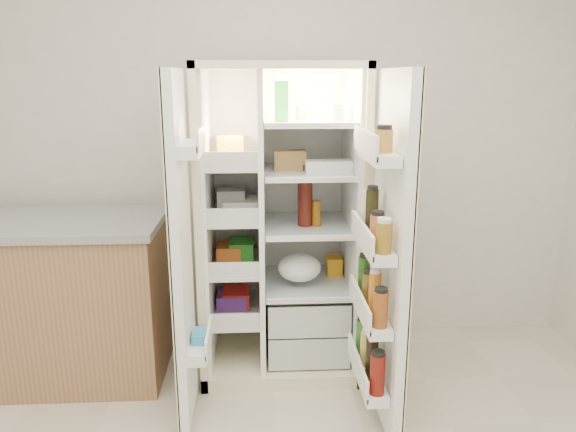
{
  "coord_description": "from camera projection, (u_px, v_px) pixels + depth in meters",
  "views": [
    {
      "loc": [
        -0.07,
        -1.48,
        1.72
      ],
      "look_at": [
        0.08,
        1.25,
        1.02
      ],
      "focal_mm": 34.0,
      "sensor_mm": 36.0,
      "label": 1
    }
  ],
  "objects": [
    {
      "name": "kitchen_counter",
      "position": [
        52.0,
        299.0,
        3.15
      ],
      "size": [
        1.31,
        0.7,
        0.95
      ],
      "color": "#946E4A",
      "rests_on": "floor"
    },
    {
      "name": "fridge_door",
      "position": [
        387.0,
        261.0,
        2.6
      ],
      "size": [
        0.17,
        0.58,
        1.72
      ],
      "color": "white",
      "rests_on": "floor"
    },
    {
      "name": "refrigerator",
      "position": [
        283.0,
        244.0,
        3.28
      ],
      "size": [
        0.92,
        0.7,
        1.8
      ],
      "color": "beige",
      "rests_on": "floor"
    },
    {
      "name": "freezer_door",
      "position": [
        182.0,
        254.0,
        2.63
      ],
      "size": [
        0.15,
        0.4,
        1.72
      ],
      "color": "white",
      "rests_on": "floor"
    },
    {
      "name": "wall_back",
      "position": [
        268.0,
        137.0,
        3.46
      ],
      "size": [
        4.0,
        0.02,
        2.7
      ],
      "primitive_type": "cube",
      "color": "silver",
      "rests_on": "floor"
    }
  ]
}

